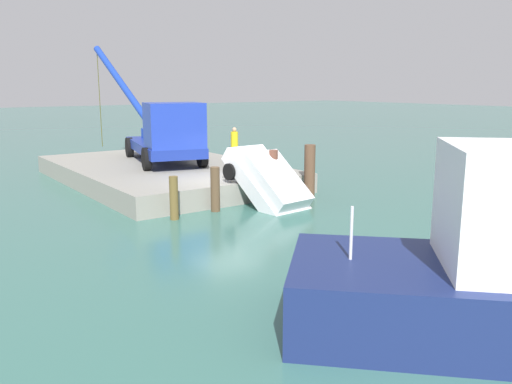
# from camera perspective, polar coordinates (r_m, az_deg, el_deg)

# --- Properties ---
(ground) EXTENTS (200.00, 200.00, 0.00)m
(ground) POSITION_cam_1_polar(r_m,az_deg,el_deg) (20.41, -3.29, -1.06)
(ground) COLOR #386B60
(dock) EXTENTS (12.62, 8.06, 0.82)m
(dock) POSITION_cam_1_polar(r_m,az_deg,el_deg) (25.07, -10.11, 2.10)
(dock) COLOR gray
(dock) RESTS_ON ground
(crane_truck) EXTENTS (11.21, 4.05, 5.82)m
(crane_truck) POSITION_cam_1_polar(r_m,az_deg,el_deg) (24.69, -9.80, 6.23)
(crane_truck) COLOR navy
(crane_truck) RESTS_ON dock
(dock_worker) EXTENTS (0.34, 0.34, 1.66)m
(dock_worker) POSITION_cam_1_polar(r_m,az_deg,el_deg) (25.10, -2.35, 5.17)
(dock_worker) COLOR #292929
(dock_worker) RESTS_ON dock
(salvaged_car) EXTENTS (4.14, 2.37, 3.34)m
(salvaged_car) POSITION_cam_1_polar(r_m,az_deg,el_deg) (19.33, 2.05, 0.15)
(salvaged_car) COLOR silver
(salvaged_car) RESTS_ON ground
(piling_near) EXTENTS (0.29, 0.29, 1.47)m
(piling_near) POSITION_cam_1_polar(r_m,az_deg,el_deg) (17.75, -8.90, -0.65)
(piling_near) COLOR brown
(piling_near) RESTS_ON ground
(piling_mid) EXTENTS (0.33, 0.33, 1.60)m
(piling_mid) POSITION_cam_1_polar(r_m,az_deg,el_deg) (18.74, -4.45, 0.30)
(piling_mid) COLOR brown
(piling_mid) RESTS_ON ground
(piling_far) EXTENTS (0.33, 0.33, 2.06)m
(piling_far) POSITION_cam_1_polar(r_m,az_deg,el_deg) (19.85, 1.90, 1.63)
(piling_far) COLOR brown
(piling_far) RESTS_ON ground
(piling_end) EXTENTS (0.43, 0.43, 2.15)m
(piling_end) POSITION_cam_1_polar(r_m,az_deg,el_deg) (20.91, 5.83, 2.20)
(piling_end) COLOR brown
(piling_end) RESTS_ON ground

